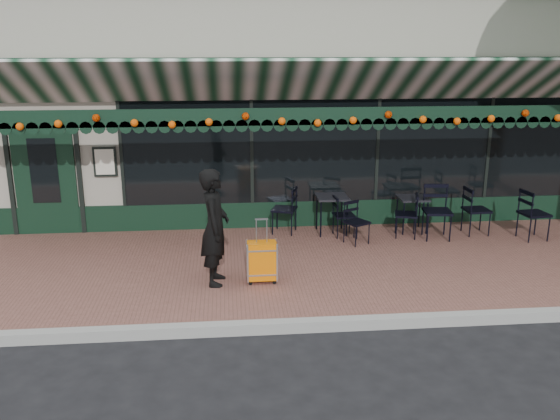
{
  "coord_description": "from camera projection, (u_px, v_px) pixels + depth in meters",
  "views": [
    {
      "loc": [
        -1.49,
        -6.99,
        3.61
      ],
      "look_at": [
        -0.69,
        1.6,
        1.16
      ],
      "focal_mm": 38.0,
      "sensor_mm": 36.0,
      "label": 1
    }
  ],
  "objects": [
    {
      "name": "restaurant_building",
      "position": [
        284.0,
        98.0,
        14.7
      ],
      "size": [
        12.0,
        9.6,
        4.5
      ],
      "color": "#A29F8C",
      "rests_on": "ground"
    },
    {
      "name": "curb",
      "position": [
        345.0,
        324.0,
        7.72
      ],
      "size": [
        18.0,
        0.16,
        0.15
      ],
      "primitive_type": "cube",
      "color": "#9E9E99",
      "rests_on": "ground"
    },
    {
      "name": "cafe_table_a",
      "position": [
        413.0,
        201.0,
        11.13
      ],
      "size": [
        0.54,
        0.54,
        0.66
      ],
      "color": "black",
      "rests_on": "sidewalk"
    },
    {
      "name": "cafe_table_b",
      "position": [
        332.0,
        200.0,
        11.0
      ],
      "size": [
        0.58,
        0.58,
        0.72
      ],
      "color": "black",
      "rests_on": "sidewalk"
    },
    {
      "name": "chair_b_right",
      "position": [
        344.0,
        216.0,
        10.9
      ],
      "size": [
        0.41,
        0.41,
        0.77
      ],
      "primitive_type": null,
      "rotation": [
        0.0,
        0.0,
        1.64
      ],
      "color": "black",
      "rests_on": "sidewalk"
    },
    {
      "name": "chair_a_left",
      "position": [
        406.0,
        215.0,
        10.84
      ],
      "size": [
        0.5,
        0.5,
        0.83
      ],
      "primitive_type": null,
      "rotation": [
        0.0,
        0.0,
        -1.81
      ],
      "color": "black",
      "rests_on": "sidewalk"
    },
    {
      "name": "chair_a_right",
      "position": [
        476.0,
        210.0,
        10.99
      ],
      "size": [
        0.46,
        0.46,
        0.9
      ],
      "primitive_type": null,
      "rotation": [
        0.0,
        0.0,
        1.6
      ],
      "color": "black",
      "rests_on": "sidewalk"
    },
    {
      "name": "suitcase",
      "position": [
        262.0,
        261.0,
        8.78
      ],
      "size": [
        0.43,
        0.24,
        0.99
      ],
      "rotation": [
        0.0,
        0.0,
        0.01
      ],
      "color": "orange",
      "rests_on": "sidewalk"
    },
    {
      "name": "chair_b_left",
      "position": [
        284.0,
        210.0,
        11.07
      ],
      "size": [
        0.56,
        0.56,
        0.89
      ],
      "primitive_type": null,
      "rotation": [
        0.0,
        0.0,
        -1.9
      ],
      "color": "black",
      "rests_on": "sidewalk"
    },
    {
      "name": "chair_a_front",
      "position": [
        437.0,
        212.0,
        10.73
      ],
      "size": [
        0.55,
        0.55,
        0.99
      ],
      "primitive_type": null,
      "rotation": [
        0.0,
        0.0,
        -0.11
      ],
      "color": "black",
      "rests_on": "sidewalk"
    },
    {
      "name": "ground",
      "position": [
        343.0,
        326.0,
        7.82
      ],
      "size": [
        80.0,
        80.0,
        0.0
      ],
      "primitive_type": "plane",
      "color": "black",
      "rests_on": "ground"
    },
    {
      "name": "woman",
      "position": [
        215.0,
        227.0,
        8.62
      ],
      "size": [
        0.46,
        0.66,
        1.73
      ],
      "primitive_type": "imported",
      "rotation": [
        0.0,
        0.0,
        1.49
      ],
      "color": "black",
      "rests_on": "sidewalk"
    },
    {
      "name": "chair_b_front",
      "position": [
        357.0,
        223.0,
        10.48
      ],
      "size": [
        0.52,
        0.52,
        0.76
      ],
      "primitive_type": null,
      "rotation": [
        0.0,
        0.0,
        0.52
      ],
      "color": "black",
      "rests_on": "sidewalk"
    },
    {
      "name": "chair_a_extra",
      "position": [
        534.0,
        214.0,
        10.7
      ],
      "size": [
        0.52,
        0.52,
        0.93
      ],
      "primitive_type": null,
      "rotation": [
        0.0,
        0.0,
        1.69
      ],
      "color": "black",
      "rests_on": "sidewalk"
    },
    {
      "name": "sidewalk",
      "position": [
        320.0,
        266.0,
        9.71
      ],
      "size": [
        18.0,
        4.0,
        0.15
      ],
      "primitive_type": "cube",
      "color": "brown",
      "rests_on": "ground"
    }
  ]
}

